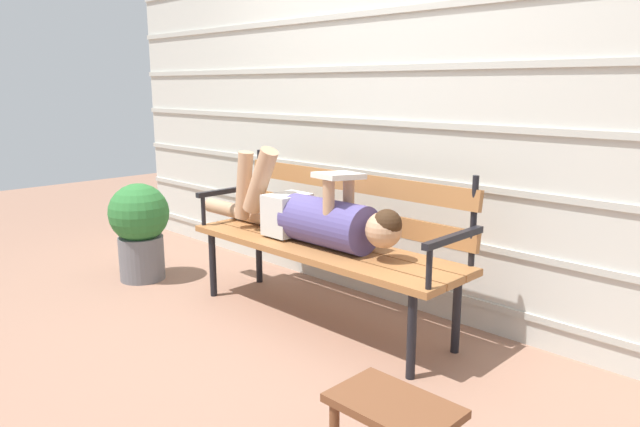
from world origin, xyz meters
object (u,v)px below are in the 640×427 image
at_px(park_bench, 329,234).
at_px(reclining_person, 311,215).
at_px(footstool, 393,418).
at_px(potted_plant, 140,226).

distance_m(park_bench, reclining_person, 0.15).
xyz_separation_m(park_bench, footstool, (1.18, -0.92, -0.26)).
bearing_deg(potted_plant, park_bench, 16.32).
bearing_deg(reclining_person, park_bench, 44.78).
height_order(reclining_person, potted_plant, reclining_person).
relative_size(reclining_person, potted_plant, 2.49).
height_order(reclining_person, footstool, reclining_person).
relative_size(park_bench, reclining_person, 1.04).
bearing_deg(reclining_person, potted_plant, -165.69).
height_order(park_bench, footstool, park_bench).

